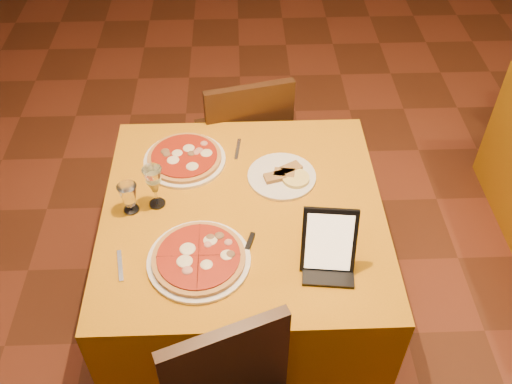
{
  "coord_description": "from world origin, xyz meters",
  "views": [
    {
      "loc": [
        -0.38,
        -1.41,
        2.37
      ],
      "look_at": [
        -0.33,
        0.11,
        0.86
      ],
      "focal_mm": 40.0,
      "sensor_mm": 36.0,
      "label": 1
    }
  ],
  "objects_px": {
    "pizza_near": "(199,259)",
    "wine_glass": "(155,187)",
    "main_table": "(244,268)",
    "tablet": "(329,241)",
    "pizza_far": "(185,159)",
    "chair_main_far": "(241,139)",
    "water_glass": "(129,198)"
  },
  "relations": [
    {
      "from": "pizza_near",
      "to": "water_glass",
      "type": "bearing_deg",
      "value": 135.81
    },
    {
      "from": "pizza_near",
      "to": "tablet",
      "type": "height_order",
      "value": "tablet"
    },
    {
      "from": "pizza_near",
      "to": "chair_main_far",
      "type": "bearing_deg",
      "value": 81.11
    },
    {
      "from": "chair_main_far",
      "to": "pizza_far",
      "type": "xyz_separation_m",
      "value": [
        -0.24,
        -0.5,
        0.31
      ]
    },
    {
      "from": "pizza_far",
      "to": "wine_glass",
      "type": "bearing_deg",
      "value": -110.74
    },
    {
      "from": "chair_main_far",
      "to": "pizza_far",
      "type": "relative_size",
      "value": 2.62
    },
    {
      "from": "pizza_far",
      "to": "water_glass",
      "type": "distance_m",
      "value": 0.34
    },
    {
      "from": "pizza_near",
      "to": "tablet",
      "type": "relative_size",
      "value": 1.53
    },
    {
      "from": "wine_glass",
      "to": "water_glass",
      "type": "xyz_separation_m",
      "value": [
        -0.1,
        -0.03,
        -0.03
      ]
    },
    {
      "from": "main_table",
      "to": "pizza_far",
      "type": "relative_size",
      "value": 3.16
    },
    {
      "from": "main_table",
      "to": "tablet",
      "type": "xyz_separation_m",
      "value": [
        0.29,
        -0.28,
        0.49
      ]
    },
    {
      "from": "water_glass",
      "to": "tablet",
      "type": "height_order",
      "value": "tablet"
    },
    {
      "from": "main_table",
      "to": "chair_main_far",
      "type": "xyz_separation_m",
      "value": [
        0.0,
        0.78,
        0.08
      ]
    },
    {
      "from": "main_table",
      "to": "pizza_far",
      "type": "distance_m",
      "value": 0.54
    },
    {
      "from": "main_table",
      "to": "wine_glass",
      "type": "bearing_deg",
      "value": 173.78
    },
    {
      "from": "chair_main_far",
      "to": "tablet",
      "type": "distance_m",
      "value": 1.17
    },
    {
      "from": "pizza_far",
      "to": "tablet",
      "type": "relative_size",
      "value": 1.43
    },
    {
      "from": "pizza_far",
      "to": "water_glass",
      "type": "bearing_deg",
      "value": -124.65
    },
    {
      "from": "main_table",
      "to": "water_glass",
      "type": "xyz_separation_m",
      "value": [
        -0.43,
        0.01,
        0.44
      ]
    },
    {
      "from": "chair_main_far",
      "to": "wine_glass",
      "type": "bearing_deg",
      "value": 52.66
    },
    {
      "from": "water_glass",
      "to": "pizza_far",
      "type": "bearing_deg",
      "value": 55.35
    },
    {
      "from": "pizza_near",
      "to": "wine_glass",
      "type": "relative_size",
      "value": 1.96
    },
    {
      "from": "chair_main_far",
      "to": "water_glass",
      "type": "distance_m",
      "value": 0.96
    },
    {
      "from": "wine_glass",
      "to": "water_glass",
      "type": "height_order",
      "value": "wine_glass"
    },
    {
      "from": "pizza_far",
      "to": "water_glass",
      "type": "xyz_separation_m",
      "value": [
        -0.19,
        -0.28,
        0.05
      ]
    },
    {
      "from": "chair_main_far",
      "to": "water_glass",
      "type": "height_order",
      "value": "chair_main_far"
    },
    {
      "from": "pizza_near",
      "to": "water_glass",
      "type": "relative_size",
      "value": 2.86
    },
    {
      "from": "pizza_near",
      "to": "pizza_far",
      "type": "relative_size",
      "value": 1.07
    },
    {
      "from": "main_table",
      "to": "tablet",
      "type": "relative_size",
      "value": 4.51
    },
    {
      "from": "wine_glass",
      "to": "chair_main_far",
      "type": "bearing_deg",
      "value": 65.73
    },
    {
      "from": "chair_main_far",
      "to": "tablet",
      "type": "xyz_separation_m",
      "value": [
        0.29,
        -1.06,
        0.41
      ]
    },
    {
      "from": "pizza_near",
      "to": "wine_glass",
      "type": "distance_m",
      "value": 0.35
    }
  ]
}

